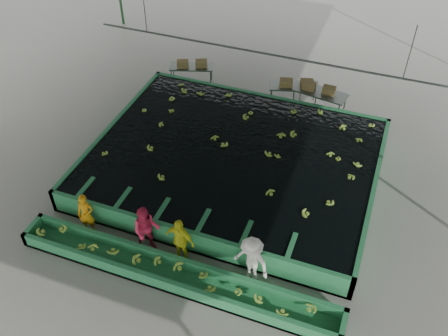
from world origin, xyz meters
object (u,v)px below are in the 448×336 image
at_px(packing_table_right, 319,102).
at_px(box_stack_right, 319,91).
at_px(packing_table_left, 192,75).
at_px(box_stack_left, 192,67).
at_px(packing_table_mid, 293,95).
at_px(worker_a, 86,214).
at_px(worker_b, 146,230).
at_px(sorting_trough, 175,275).
at_px(flotation_tank, 234,162).
at_px(worker_c, 180,240).
at_px(worker_d, 251,261).
at_px(box_stack_mid, 296,86).

distance_m(packing_table_right, box_stack_right, 0.51).
xyz_separation_m(packing_table_left, box_stack_left, (0.05, -0.04, 0.44)).
bearing_deg(packing_table_mid, box_stack_left, -179.75).
height_order(worker_a, worker_b, worker_b).
height_order(sorting_trough, packing_table_right, packing_table_right).
relative_size(flotation_tank, packing_table_right, 4.55).
relative_size(worker_c, packing_table_right, 0.77).
bearing_deg(sorting_trough, worker_a, 166.79).
bearing_deg(worker_a, worker_d, -11.59).
relative_size(flotation_tank, sorting_trough, 1.00).
bearing_deg(worker_a, flotation_tank, 40.01).
xyz_separation_m(flotation_tank, packing_table_right, (2.05, 4.77, 0.05)).
relative_size(worker_d, packing_table_right, 0.80).
xyz_separation_m(worker_c, box_stack_left, (-3.58, 9.25, 0.04)).
height_order(worker_d, packing_table_mid, worker_d).
bearing_deg(packing_table_right, worker_a, -121.05).
distance_m(sorting_trough, packing_table_right, 10.09).
relative_size(worker_b, box_stack_right, 1.30).
xyz_separation_m(packing_table_right, box_stack_right, (-0.08, 0.03, 0.50)).
height_order(worker_c, box_stack_right, worker_c).
bearing_deg(worker_c, worker_d, 8.04).
xyz_separation_m(worker_c, box_stack_mid, (1.17, 9.23, 0.09)).
height_order(worker_c, box_stack_left, worker_c).
bearing_deg(packing_table_mid, box_stack_right, -8.86).
bearing_deg(flotation_tank, worker_a, -128.40).
relative_size(flotation_tank, packing_table_mid, 4.86).
xyz_separation_m(packing_table_right, box_stack_left, (-5.80, 0.18, 0.38)).
xyz_separation_m(worker_d, box_stack_right, (-0.09, 9.10, 0.12)).
bearing_deg(sorting_trough, worker_c, 101.98).
xyz_separation_m(worker_a, box_stack_mid, (4.41, 9.23, 0.19)).
xyz_separation_m(worker_c, packing_table_right, (2.22, 9.07, -0.34)).
distance_m(worker_a, worker_d, 5.48).
distance_m(worker_b, box_stack_left, 9.58).
height_order(packing_table_mid, packing_table_right, packing_table_right).
relative_size(flotation_tank, box_stack_mid, 7.18).
relative_size(worker_c, box_stack_mid, 1.21).
bearing_deg(worker_d, packing_table_left, 138.86).
bearing_deg(packing_table_right, box_stack_right, 156.98).
xyz_separation_m(flotation_tank, box_stack_mid, (1.00, 4.93, 0.49)).
distance_m(box_stack_left, box_stack_mid, 4.75).
relative_size(flotation_tank, box_stack_left, 7.46).
relative_size(worker_d, packing_table_mid, 0.85).
distance_m(box_stack_mid, box_stack_right, 0.99).
distance_m(sorting_trough, packing_table_left, 10.78).
height_order(sorting_trough, packing_table_mid, packing_table_mid).
xyz_separation_m(flotation_tank, box_stack_left, (-3.75, 4.95, 0.43)).
distance_m(packing_table_left, packing_table_mid, 4.70).
xyz_separation_m(flotation_tank, packing_table_left, (-3.80, 4.99, -0.01)).
bearing_deg(worker_b, box_stack_left, 80.11).
distance_m(packing_table_mid, box_stack_mid, 0.48).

